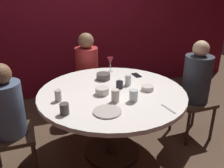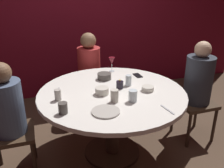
{
  "view_description": "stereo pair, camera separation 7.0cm",
  "coord_description": "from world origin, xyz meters",
  "px_view_note": "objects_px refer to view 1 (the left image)",
  "views": [
    {
      "loc": [
        -0.76,
        -2.09,
        1.75
      ],
      "look_at": [
        0.0,
        0.0,
        0.82
      ],
      "focal_mm": 39.53,
      "sensor_mm": 36.0,
      "label": 1
    },
    {
      "loc": [
        -0.69,
        -2.11,
        1.75
      ],
      "look_at": [
        0.0,
        0.0,
        0.82
      ],
      "focal_mm": 39.53,
      "sensor_mm": 36.0,
      "label": 2
    }
  ],
  "objects_px": {
    "seated_diner_back": "(87,65)",
    "seated_diner_left": "(7,111)",
    "bowl_salad_center": "(102,91)",
    "cup_by_right_diner": "(64,109)",
    "seated_diner_right": "(197,80)",
    "cup_far_edge": "(128,80)",
    "cup_near_candle": "(134,96)",
    "dinner_plate": "(107,111)",
    "candle_holder": "(119,85)",
    "wine_glass": "(110,61)",
    "dining_table": "(112,104)",
    "cup_center_front": "(115,96)",
    "cell_phone": "(136,75)",
    "bowl_serving_large": "(148,88)",
    "bowl_small_white": "(103,76)",
    "cup_by_left_diner": "(58,96)"
  },
  "relations": [
    {
      "from": "seated_diner_back",
      "to": "seated_diner_left",
      "type": "bearing_deg",
      "value": -44.5
    },
    {
      "from": "bowl_salad_center",
      "to": "cup_by_right_diner",
      "type": "relative_size",
      "value": 1.37
    },
    {
      "from": "seated_diner_right",
      "to": "cup_far_edge",
      "type": "relative_size",
      "value": 10.6
    },
    {
      "from": "seated_diner_right",
      "to": "cup_near_candle",
      "type": "distance_m",
      "value": 0.94
    },
    {
      "from": "seated_diner_right",
      "to": "dinner_plate",
      "type": "distance_m",
      "value": 1.25
    },
    {
      "from": "seated_diner_left",
      "to": "candle_holder",
      "type": "distance_m",
      "value": 1.08
    },
    {
      "from": "cup_by_right_diner",
      "to": "wine_glass",
      "type": "bearing_deg",
      "value": 50.49
    },
    {
      "from": "dining_table",
      "to": "cup_far_edge",
      "type": "distance_m",
      "value": 0.3
    },
    {
      "from": "bowl_salad_center",
      "to": "seated_diner_back",
      "type": "bearing_deg",
      "value": 83.81
    },
    {
      "from": "dinner_plate",
      "to": "cup_center_front",
      "type": "distance_m",
      "value": 0.21
    },
    {
      "from": "seated_diner_left",
      "to": "dining_table",
      "type": "bearing_deg",
      "value": 0.0
    },
    {
      "from": "dining_table",
      "to": "seated_diner_left",
      "type": "xyz_separation_m",
      "value": [
        -0.98,
        0.0,
        0.1
      ]
    },
    {
      "from": "cell_phone",
      "to": "seated_diner_left",
      "type": "bearing_deg",
      "value": -168.44
    },
    {
      "from": "seated_diner_right",
      "to": "bowl_salad_center",
      "type": "height_order",
      "value": "seated_diner_right"
    },
    {
      "from": "cup_by_right_diner",
      "to": "cup_far_edge",
      "type": "height_order",
      "value": "cup_far_edge"
    },
    {
      "from": "candle_holder",
      "to": "cup_near_candle",
      "type": "distance_m",
      "value": 0.31
    },
    {
      "from": "bowl_serving_large",
      "to": "bowl_small_white",
      "type": "bearing_deg",
      "value": 126.51
    },
    {
      "from": "candle_holder",
      "to": "cup_near_candle",
      "type": "xyz_separation_m",
      "value": [
        0.01,
        -0.31,
        0.02
      ]
    },
    {
      "from": "seated_diner_back",
      "to": "cup_by_left_diner",
      "type": "height_order",
      "value": "seated_diner_back"
    },
    {
      "from": "seated_diner_back",
      "to": "cup_center_front",
      "type": "relative_size",
      "value": 9.62
    },
    {
      "from": "candle_holder",
      "to": "dining_table",
      "type": "bearing_deg",
      "value": -153.46
    },
    {
      "from": "dining_table",
      "to": "bowl_small_white",
      "type": "distance_m",
      "value": 0.38
    },
    {
      "from": "seated_diner_right",
      "to": "cup_center_front",
      "type": "height_order",
      "value": "seated_diner_right"
    },
    {
      "from": "bowl_small_white",
      "to": "cup_near_candle",
      "type": "bearing_deg",
      "value": -81.69
    },
    {
      "from": "seated_diner_left",
      "to": "cup_by_right_diner",
      "type": "relative_size",
      "value": 11.87
    },
    {
      "from": "seated_diner_left",
      "to": "cup_far_edge",
      "type": "distance_m",
      "value": 1.2
    },
    {
      "from": "seated_diner_left",
      "to": "wine_glass",
      "type": "bearing_deg",
      "value": 25.85
    },
    {
      "from": "candle_holder",
      "to": "cup_by_right_diner",
      "type": "distance_m",
      "value": 0.7
    },
    {
      "from": "wine_glass",
      "to": "cup_by_left_diner",
      "type": "xyz_separation_m",
      "value": [
        -0.71,
        -0.59,
        -0.08
      ]
    },
    {
      "from": "cell_phone",
      "to": "cup_by_left_diner",
      "type": "bearing_deg",
      "value": -161.27
    },
    {
      "from": "dining_table",
      "to": "cup_far_edge",
      "type": "xyz_separation_m",
      "value": [
        0.21,
        0.1,
        0.19
      ]
    },
    {
      "from": "bowl_salad_center",
      "to": "bowl_small_white",
      "type": "height_order",
      "value": "same"
    },
    {
      "from": "wine_glass",
      "to": "cup_far_edge",
      "type": "height_order",
      "value": "wine_glass"
    },
    {
      "from": "seated_diner_left",
      "to": "cup_by_left_diner",
      "type": "distance_m",
      "value": 0.46
    },
    {
      "from": "dinner_plate",
      "to": "bowl_small_white",
      "type": "distance_m",
      "value": 0.75
    },
    {
      "from": "seated_diner_left",
      "to": "cell_phone",
      "type": "distance_m",
      "value": 1.43
    },
    {
      "from": "bowl_serving_large",
      "to": "cup_by_left_diner",
      "type": "height_order",
      "value": "cup_by_left_diner"
    },
    {
      "from": "seated_diner_left",
      "to": "bowl_small_white",
      "type": "height_order",
      "value": "seated_diner_left"
    },
    {
      "from": "seated_diner_right",
      "to": "candle_holder",
      "type": "height_order",
      "value": "seated_diner_right"
    },
    {
      "from": "wine_glass",
      "to": "cup_near_candle",
      "type": "xyz_separation_m",
      "value": [
        -0.07,
        -0.83,
        -0.07
      ]
    },
    {
      "from": "seated_diner_back",
      "to": "cell_phone",
      "type": "distance_m",
      "value": 0.79
    },
    {
      "from": "seated_diner_right",
      "to": "bowl_serving_large",
      "type": "xyz_separation_m",
      "value": [
        -0.67,
        -0.09,
        0.04
      ]
    },
    {
      "from": "candle_holder",
      "to": "cell_phone",
      "type": "bearing_deg",
      "value": 40.55
    },
    {
      "from": "seated_diner_left",
      "to": "cup_center_front",
      "type": "height_order",
      "value": "seated_diner_left"
    },
    {
      "from": "dinner_plate",
      "to": "cup_by_right_diner",
      "type": "distance_m",
      "value": 0.35
    },
    {
      "from": "cell_phone",
      "to": "cup_by_left_diner",
      "type": "xyz_separation_m",
      "value": [
        -0.95,
        -0.35,
        0.05
      ]
    },
    {
      "from": "candle_holder",
      "to": "cup_center_front",
      "type": "xyz_separation_m",
      "value": [
        -0.15,
        -0.27,
        0.02
      ]
    },
    {
      "from": "candle_holder",
      "to": "bowl_salad_center",
      "type": "xyz_separation_m",
      "value": [
        -0.21,
        -0.08,
        -0.01
      ]
    },
    {
      "from": "seated_diner_left",
      "to": "dinner_plate",
      "type": "xyz_separation_m",
      "value": [
        0.8,
        -0.38,
        0.04
      ]
    },
    {
      "from": "cup_near_candle",
      "to": "bowl_small_white",
      "type": "bearing_deg",
      "value": 98.31
    }
  ]
}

